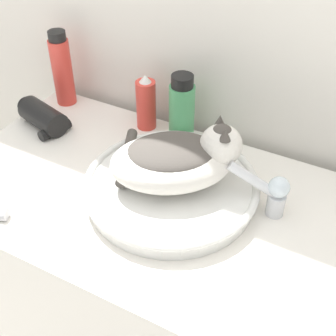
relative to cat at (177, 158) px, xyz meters
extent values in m
cube|color=white|center=(-0.04, -0.03, -0.53)|extent=(1.12, 0.63, 0.81)
cylinder|color=silver|center=(-0.01, -0.01, -0.10)|extent=(0.42, 0.42, 0.04)
torus|color=silver|center=(-0.01, -0.01, -0.08)|extent=(0.44, 0.44, 0.02)
ellipsoid|color=silver|center=(-0.01, -0.01, -0.01)|extent=(0.35, 0.33, 0.11)
ellipsoid|color=#47423D|center=(-0.01, -0.01, 0.02)|extent=(0.27, 0.26, 0.05)
sphere|color=silver|center=(0.09, 0.06, 0.03)|extent=(0.10, 0.10, 0.10)
sphere|color=#47423D|center=(0.09, 0.06, 0.06)|extent=(0.06, 0.06, 0.06)
cone|color=#47423D|center=(0.10, 0.04, 0.08)|extent=(0.03, 0.03, 0.03)
cone|color=#47423D|center=(0.07, 0.08, 0.08)|extent=(0.03, 0.03, 0.03)
cylinder|color=#47423D|center=(-0.15, 0.00, -0.05)|extent=(0.11, 0.21, 0.03)
cylinder|color=silver|center=(0.24, 0.05, -0.09)|extent=(0.04, 0.04, 0.06)
cylinder|color=silver|center=(0.18, 0.04, -0.03)|extent=(0.13, 0.06, 0.09)
sphere|color=silver|center=(0.24, 0.05, -0.04)|extent=(0.05, 0.05, 0.05)
cylinder|color=#DB3D33|center=(-0.22, 0.23, -0.04)|extent=(0.06, 0.06, 0.15)
cone|color=white|center=(-0.22, 0.23, 0.04)|extent=(0.04, 0.04, 0.02)
cylinder|color=#4CA366|center=(-0.10, 0.23, -0.04)|extent=(0.07, 0.07, 0.17)
cylinder|color=black|center=(-0.10, 0.23, 0.06)|extent=(0.06, 0.06, 0.03)
cylinder|color=#DB3D33|center=(-0.52, 0.23, -0.01)|extent=(0.06, 0.06, 0.21)
cylinder|color=black|center=(-0.52, 0.23, 0.11)|extent=(0.05, 0.05, 0.03)
cylinder|color=#B7B7BC|center=(-0.33, -0.27, -0.11)|extent=(0.03, 0.03, 0.03)
cylinder|color=black|center=(-0.49, 0.08, -0.08)|extent=(0.17, 0.11, 0.08)
cylinder|color=black|center=(-0.44, 0.07, -0.10)|extent=(0.06, 0.11, 0.03)
cylinder|color=black|center=(-0.58, 0.11, -0.08)|extent=(0.03, 0.06, 0.05)
camera|label=1|loc=(0.39, -0.78, 0.69)|focal=50.00mm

